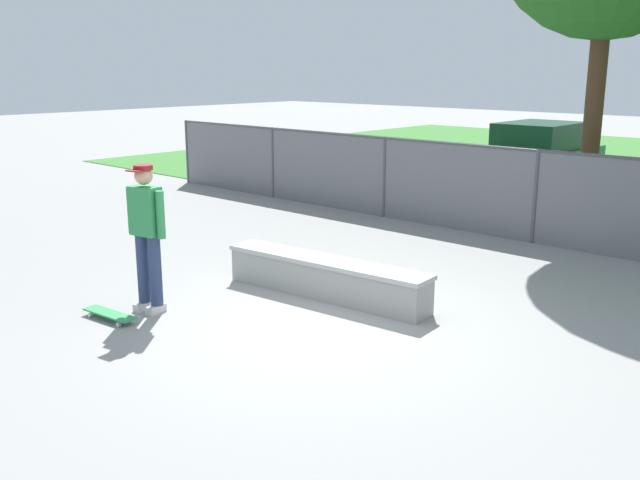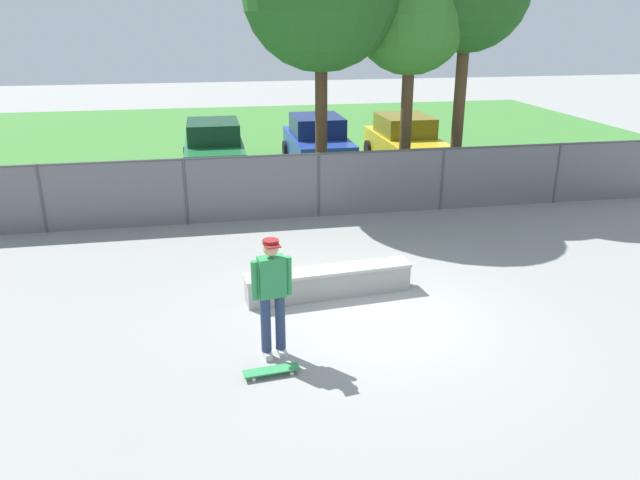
% 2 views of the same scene
% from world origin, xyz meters
% --- Properties ---
extents(ground_plane, '(80.00, 80.00, 0.00)m').
position_xyz_m(ground_plane, '(0.00, 0.00, 0.00)').
color(ground_plane, gray).
extents(concrete_ledge, '(3.08, 0.77, 0.52)m').
position_xyz_m(concrete_ledge, '(-0.69, 0.90, 0.26)').
color(concrete_ledge, '#999993').
rests_on(concrete_ledge, ground).
extents(skateboarder, '(0.59, 0.34, 1.84)m').
position_xyz_m(skateboarder, '(-1.91, -1.01, 1.03)').
color(skateboarder, beige).
rests_on(skateboarder, ground).
extents(skateboard, '(0.82, 0.28, 0.09)m').
position_xyz_m(skateboard, '(-2.01, -1.54, 0.07)').
color(skateboard, '#2D8C4C').
rests_on(skateboard, ground).
extents(chainlink_fence, '(19.57, 0.07, 1.63)m').
position_xyz_m(chainlink_fence, '(0.00, 5.50, 0.89)').
color(chainlink_fence, '#4C4C51').
rests_on(chainlink_fence, ground).
extents(car_green, '(2.03, 4.21, 1.66)m').
position_xyz_m(car_green, '(-2.44, 10.56, 0.84)').
color(car_green, '#1E6638').
rests_on(car_green, ground).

